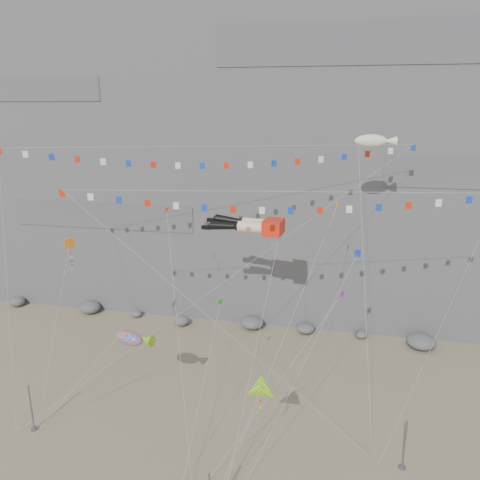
# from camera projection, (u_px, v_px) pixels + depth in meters

# --- Properties ---
(ground) EXTENTS (120.00, 120.00, 0.00)m
(ground) POSITION_uv_depth(u_px,v_px,m) (215.00, 424.00, 37.16)
(ground) COLOR #86755C
(ground) RESTS_ON ground
(cliff) EXTENTS (80.00, 28.00, 50.00)m
(cliff) POSITION_uv_depth(u_px,v_px,m) (274.00, 99.00, 60.24)
(cliff) COLOR slate
(cliff) RESTS_ON ground
(talus_boulders) EXTENTS (60.00, 3.00, 1.20)m
(talus_boulders) POSITION_uv_depth(u_px,v_px,m) (252.00, 323.00, 52.98)
(talus_boulders) COLOR #5B5C60
(talus_boulders) RESTS_ON ground
(anchor_pole_left) EXTENTS (0.12, 0.12, 3.95)m
(anchor_pole_left) POSITION_uv_depth(u_px,v_px,m) (31.00, 408.00, 35.98)
(anchor_pole_left) COLOR slate
(anchor_pole_left) RESTS_ON ground
(anchor_pole_right) EXTENTS (0.12, 0.12, 3.89)m
(anchor_pole_right) POSITION_uv_depth(u_px,v_px,m) (405.00, 445.00, 32.13)
(anchor_pole_right) COLOR slate
(anchor_pole_right) RESTS_ON ground
(legs_kite) EXTENTS (7.24, 16.94, 20.95)m
(legs_kite) POSITION_uv_depth(u_px,v_px,m) (251.00, 225.00, 40.31)
(legs_kite) COLOR red
(legs_kite) RESTS_ON ground
(flag_banner_upper) EXTENTS (34.26, 18.34, 27.79)m
(flag_banner_upper) POSITION_uv_depth(u_px,v_px,m) (214.00, 147.00, 40.23)
(flag_banner_upper) COLOR red
(flag_banner_upper) RESTS_ON ground
(flag_banner_lower) EXTENTS (32.49, 8.58, 20.96)m
(flag_banner_lower) POSITION_uv_depth(u_px,v_px,m) (277.00, 192.00, 35.06)
(flag_banner_lower) COLOR red
(flag_banner_lower) RESTS_ON ground
(harlequin_kite) EXTENTS (2.17, 6.29, 14.86)m
(harlequin_kite) POSITION_uv_depth(u_px,v_px,m) (70.00, 244.00, 37.46)
(harlequin_kite) COLOR red
(harlequin_kite) RESTS_ON ground
(fish_windsock) EXTENTS (8.57, 5.03, 10.30)m
(fish_windsock) POSITION_uv_depth(u_px,v_px,m) (129.00, 338.00, 36.34)
(fish_windsock) COLOR #F15D0C
(fish_windsock) RESTS_ON ground
(delta_kite) EXTENTS (3.60, 5.06, 8.35)m
(delta_kite) POSITION_uv_depth(u_px,v_px,m) (260.00, 391.00, 30.79)
(delta_kite) COLOR #E3BC0B
(delta_kite) RESTS_ON ground
(blimp_windsock) EXTENTS (3.97, 12.96, 24.59)m
(blimp_windsock) POSITION_uv_depth(u_px,v_px,m) (371.00, 142.00, 39.52)
(blimp_windsock) COLOR beige
(blimp_windsock) RESTS_ON ground
(small_kite_a) EXTENTS (6.95, 15.15, 22.11)m
(small_kite_a) POSITION_uv_depth(u_px,v_px,m) (167.00, 216.00, 41.34)
(small_kite_a) COLOR #FD5815
(small_kite_a) RESTS_ON ground
(small_kite_b) EXTENTS (8.98, 10.26, 16.43)m
(small_kite_b) POSITION_uv_depth(u_px,v_px,m) (340.00, 298.00, 35.86)
(small_kite_b) COLOR #B121C2
(small_kite_b) RESTS_ON ground
(small_kite_c) EXTENTS (1.20, 9.27, 12.97)m
(small_kite_c) POSITION_uv_depth(u_px,v_px,m) (219.00, 305.00, 36.26)
(small_kite_c) COLOR #1F9F18
(small_kite_c) RESTS_ON ground
(small_kite_d) EXTENTS (7.04, 16.41, 23.51)m
(small_kite_d) POSITION_uv_depth(u_px,v_px,m) (335.00, 212.00, 39.72)
(small_kite_d) COLOR gold
(small_kite_d) RESTS_ON ground
(small_kite_e) EXTENTS (7.26, 8.83, 17.38)m
(small_kite_e) POSITION_uv_depth(u_px,v_px,m) (356.00, 257.00, 34.23)
(small_kite_e) COLOR #1336AD
(small_kite_e) RESTS_ON ground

